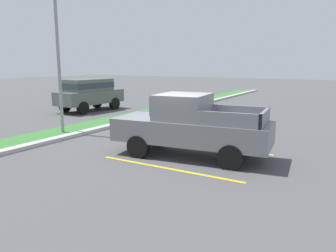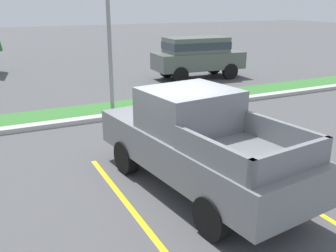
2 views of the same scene
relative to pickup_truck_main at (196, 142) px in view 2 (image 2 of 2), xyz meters
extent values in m
plane|color=#4C4C4F|center=(-0.14, 0.67, -1.04)|extent=(120.00, 120.00, 0.00)
cube|color=yellow|center=(-1.54, -0.05, -1.04)|extent=(0.12, 4.80, 0.01)
cube|color=yellow|center=(1.56, -0.05, -1.04)|extent=(0.12, 4.80, 0.01)
cube|color=#B2B2AD|center=(-0.14, 5.67, -0.97)|extent=(56.00, 0.40, 0.15)
cube|color=#387533|center=(-0.14, 6.77, -1.01)|extent=(56.00, 1.80, 0.06)
cylinder|color=black|center=(-1.02, 1.39, -0.66)|extent=(0.37, 0.79, 0.76)
cylinder|color=black|center=(0.67, 1.59, -0.66)|extent=(0.37, 0.79, 0.76)
cylinder|color=black|center=(-0.66, -1.69, -0.66)|extent=(0.37, 0.79, 0.76)
cylinder|color=black|center=(1.03, -1.49, -0.66)|extent=(0.37, 0.79, 0.76)
cube|color=slate|center=(0.01, -0.05, -0.16)|extent=(2.50, 5.39, 0.76)
cube|color=slate|center=(-0.03, 0.25, 0.64)|extent=(1.94, 1.80, 0.84)
cube|color=#2D3842|center=(-0.13, 1.06, 0.69)|extent=(1.62, 0.25, 0.63)
cube|color=slate|center=(-0.67, -1.59, 0.44)|extent=(0.32, 1.90, 0.44)
cube|color=slate|center=(1.02, -1.39, 0.44)|extent=(0.32, 1.90, 0.44)
cube|color=slate|center=(0.28, -2.38, 0.44)|extent=(1.80, 0.31, 0.44)
cube|color=silver|center=(-0.29, 2.48, -0.40)|extent=(1.81, 0.37, 0.28)
cylinder|color=black|center=(7.83, 11.37, -0.64)|extent=(0.82, 0.31, 0.80)
cylinder|color=black|center=(7.72, 9.67, -0.64)|extent=(0.82, 0.31, 0.80)
cylinder|color=black|center=(5.04, 11.55, -0.64)|extent=(0.82, 0.31, 0.80)
cylinder|color=black|center=(4.93, 9.85, -0.64)|extent=(0.82, 0.31, 0.80)
cube|color=#565B56|center=(6.38, 10.61, -0.12)|extent=(4.71, 2.13, 0.84)
cube|color=#565B56|center=(6.23, 10.62, 0.68)|extent=(3.20, 1.88, 0.76)
cube|color=#2D3842|center=(6.23, 10.62, 0.66)|extent=(3.24, 1.92, 0.36)
cylinder|color=gray|center=(0.37, 6.57, 2.29)|extent=(0.14, 0.14, 6.67)
camera|label=1|loc=(-9.64, -4.85, 2.05)|focal=35.11mm
camera|label=2|loc=(-3.78, -6.32, 2.73)|focal=40.84mm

